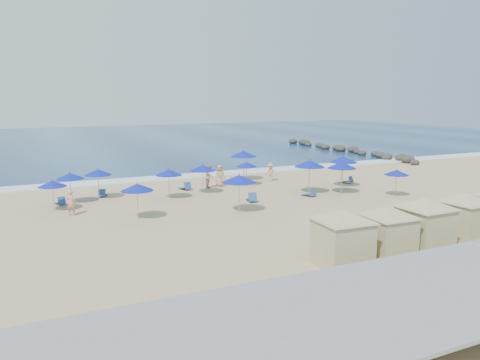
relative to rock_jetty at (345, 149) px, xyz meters
name	(u,v)px	position (x,y,z in m)	size (l,w,h in m)	color
ground	(285,211)	(-24.01, -24.90, -0.36)	(160.00, 160.00, 0.00)	tan
ocean	(119,140)	(-24.01, 30.10, -0.33)	(160.00, 80.00, 0.06)	navy
surf_line	(201,175)	(-24.01, -9.40, -0.32)	(160.00, 2.50, 0.08)	white
seawall	(463,271)	(-24.01, -38.40, 0.29)	(160.00, 6.10, 1.22)	gray
rock_jetty	(345,149)	(0.00, 0.00, 0.00)	(2.56, 26.66, 0.96)	#292522
trash_bin	(407,216)	(-19.08, -30.46, 0.07)	(0.87, 0.87, 0.87)	black
cabana_0	(343,231)	(-26.86, -34.54, 1.26)	(4.51, 4.51, 2.83)	tan
cabana_1	(389,225)	(-24.22, -34.48, 1.16)	(4.23, 4.23, 2.66)	tan
cabana_2	(425,217)	(-21.85, -34.39, 1.27)	(4.53, 4.53, 2.84)	tan
cabana_3	(465,210)	(-18.73, -34.06, 1.19)	(4.32, 4.32, 2.72)	tan
umbrella_0	(70,176)	(-36.28, -16.62, 1.58)	(1.97, 1.97, 2.24)	#A5A8AD
umbrella_1	(52,184)	(-37.52, -18.49, 1.45)	(1.84, 1.84, 2.09)	#A5A8AD
umbrella_2	(98,172)	(-34.31, -15.91, 1.60)	(1.99, 1.99, 2.26)	#A5A8AD
umbrella_3	(137,187)	(-33.07, -22.88, 1.63)	(2.02, 2.02, 2.30)	#A5A8AD
umbrella_4	(169,172)	(-29.71, -18.15, 1.60)	(1.99, 1.99, 2.27)	#A5A8AD
umbrella_5	(203,168)	(-26.83, -17.36, 1.63)	(2.02, 2.02, 2.30)	#A5A8AD
umbrella_6	(239,179)	(-26.85, -23.95, 1.85)	(2.24, 2.24, 2.55)	#A5A8AD
umbrella_7	(246,164)	(-22.34, -15.75, 1.41)	(1.80, 1.80, 2.05)	#A5A8AD
umbrella_8	(310,164)	(-19.50, -20.85, 1.96)	(2.36, 2.36, 2.68)	#A5A8AD
umbrella_9	(243,154)	(-21.56, -13.54, 2.02)	(2.41, 2.41, 2.74)	#A5A8AD
umbrella_10	(343,159)	(-15.55, -19.76, 1.93)	(2.33, 2.33, 2.65)	#A5A8AD
umbrella_11	(397,172)	(-14.21, -24.40, 1.45)	(1.83, 1.83, 2.08)	#A5A8AD
umbrella_12	(342,165)	(-17.33, -21.94, 1.85)	(2.24, 2.24, 2.55)	#A5A8AD
beach_chair_0	(61,202)	(-37.00, -16.75, -0.15)	(0.71, 1.19, 0.61)	#274991
beach_chair_1	(103,194)	(-33.97, -15.29, -0.14)	(0.83, 1.27, 0.65)	#274991
beach_chair_2	(186,187)	(-27.57, -15.44, -0.12)	(0.81, 1.34, 0.69)	#274991
beach_chair_3	(252,198)	(-24.69, -21.46, -0.11)	(0.94, 1.44, 0.73)	#274991
beach_chair_4	(310,194)	(-20.01, -21.72, -0.14)	(0.90, 1.27, 0.64)	#274991
beach_chair_5	(348,181)	(-14.08, -18.62, -0.14)	(0.94, 1.30, 0.65)	#274991
beachgoer_0	(71,203)	(-36.60, -20.08, 0.45)	(0.59, 0.39, 1.62)	tan
beachgoer_1	(210,176)	(-25.54, -15.50, 0.59)	(0.92, 0.72, 1.90)	tan
beachgoer_2	(271,172)	(-19.57, -14.91, 0.44)	(1.03, 0.59, 1.60)	tan
beachgoer_3	(220,176)	(-24.51, -15.23, 0.53)	(0.87, 0.56, 1.78)	tan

